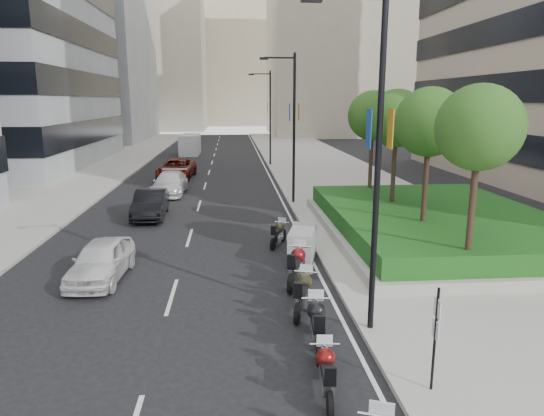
{
  "coord_description": "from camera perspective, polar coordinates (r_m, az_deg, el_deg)",
  "views": [
    {
      "loc": [
        0.55,
        -11.14,
        6.32
      ],
      "look_at": [
        2.15,
        8.1,
        2.0
      ],
      "focal_mm": 32.0,
      "sensor_mm": 36.0,
      "label": 1
    }
  ],
  "objects": [
    {
      "name": "lane_edge",
      "position": [
        41.74,
        -0.37,
        3.91
      ],
      "size": [
        0.12,
        100.0,
        0.01
      ],
      "primitive_type": "cube",
      "color": "silver",
      "rests_on": "ground"
    },
    {
      "name": "hedge",
      "position": [
        23.76,
        18.82,
        -1.13
      ],
      "size": [
        9.4,
        13.4,
        0.8
      ],
      "primitive_type": "cube",
      "color": "#173E11",
      "rests_on": "planter"
    },
    {
      "name": "tree_0",
      "position": [
        17.12,
        23.19,
        8.62
      ],
      "size": [
        2.8,
        2.8,
        6.3
      ],
      "color": "#332319",
      "rests_on": "planter"
    },
    {
      "name": "planter",
      "position": [
        23.91,
        18.72,
        -2.53
      ],
      "size": [
        10.0,
        14.0,
        0.4
      ],
      "primitive_type": "cube",
      "color": "#A2A096",
      "rests_on": "sidewalk_right"
    },
    {
      "name": "car_c",
      "position": [
        33.82,
        -11.92,
        2.86
      ],
      "size": [
        2.28,
        5.22,
        1.49
      ],
      "primitive_type": "imported",
      "rotation": [
        0.0,
        0.0,
        -0.04
      ],
      "color": "silver",
      "rests_on": "ground"
    },
    {
      "name": "lane_centre",
      "position": [
        41.67,
        -7.54,
        3.79
      ],
      "size": [
        0.12,
        100.0,
        0.01
      ],
      "primitive_type": "cube",
      "color": "silver",
      "rests_on": "ground"
    },
    {
      "name": "lamp_post_2",
      "position": [
        47.29,
        -0.4,
        11.1
      ],
      "size": [
        2.34,
        0.45,
        9.0
      ],
      "color": "black",
      "rests_on": "ground"
    },
    {
      "name": "car_d",
      "position": [
        40.69,
        -11.17,
        4.56
      ],
      "size": [
        3.03,
        5.84,
        1.57
      ],
      "primitive_type": "imported",
      "rotation": [
        0.0,
        0.0,
        -0.08
      ],
      "color": "maroon",
      "rests_on": "ground"
    },
    {
      "name": "building_cream_right",
      "position": [
        94.35,
        8.95,
        19.58
      ],
      "size": [
        28.0,
        24.0,
        36.0
      ],
      "primitive_type": "cube",
      "color": "#B7AD93",
      "rests_on": "ground"
    },
    {
      "name": "sidewalk_left",
      "position": [
        43.46,
        -21.53,
        3.47
      ],
      "size": [
        8.0,
        100.0,
        0.15
      ],
      "primitive_type": "cube",
      "color": "#9E9B93",
      "rests_on": "ground"
    },
    {
      "name": "motorcycle_5",
      "position": [
        19.25,
        3.59,
        -4.43
      ],
      "size": [
        1.45,
        2.41,
        1.37
      ],
      "rotation": [
        0.0,
        0.0,
        1.32
      ],
      "color": "black",
      "rests_on": "ground"
    },
    {
      "name": "building_cream_centre",
      "position": [
        131.75,
        -4.31,
        18.11
      ],
      "size": [
        30.0,
        24.0,
        38.0
      ],
      "primitive_type": "cube",
      "color": "#B7AD93",
      "rests_on": "ground"
    },
    {
      "name": "lamp_post_0",
      "position": [
        12.72,
        11.75,
        6.69
      ],
      "size": [
        2.34,
        0.45,
        9.0
      ],
      "color": "black",
      "rests_on": "ground"
    },
    {
      "name": "car_a",
      "position": [
        18.46,
        -19.45,
        -5.82
      ],
      "size": [
        1.91,
        4.26,
        1.42
      ],
      "primitive_type": "imported",
      "rotation": [
        0.0,
        0.0,
        -0.06
      ],
      "color": "silver",
      "rests_on": "ground"
    },
    {
      "name": "ground",
      "position": [
        12.82,
        -6.91,
        -17.03
      ],
      "size": [
        160.0,
        160.0,
        0.0
      ],
      "primitive_type": "plane",
      "color": "black",
      "rests_on": "ground"
    },
    {
      "name": "motorcycle_1",
      "position": [
        11.15,
        6.42,
        -18.74
      ],
      "size": [
        0.67,
        2.01,
        1.0
      ],
      "rotation": [
        0.0,
        0.0,
        1.48
      ],
      "color": "black",
      "rests_on": "ground"
    },
    {
      "name": "car_b",
      "position": [
        27.29,
        -14.11,
        0.46
      ],
      "size": [
        1.7,
        4.6,
        1.5
      ],
      "primitive_type": "imported",
      "rotation": [
        0.0,
        0.0,
        0.03
      ],
      "color": "black",
      "rests_on": "ground"
    },
    {
      "name": "lamp_post_1",
      "position": [
        29.38,
        2.31,
        10.16
      ],
      "size": [
        2.34,
        0.45,
        9.0
      ],
      "color": "black",
      "rests_on": "ground"
    },
    {
      "name": "sidewalk_right",
      "position": [
        42.46,
        6.8,
        4.07
      ],
      "size": [
        10.0,
        100.0,
        0.15
      ],
      "primitive_type": "cube",
      "color": "#9E9B93",
      "rests_on": "ground"
    },
    {
      "name": "motorcycle_3",
      "position": [
        14.93,
        3.66,
        -9.95
      ],
      "size": [
        0.96,
        2.17,
        1.12
      ],
      "rotation": [
        0.0,
        0.0,
        1.24
      ],
      "color": "black",
      "rests_on": "ground"
    },
    {
      "name": "tree_2",
      "position": [
        24.48,
        14.43,
        10.13
      ],
      "size": [
        2.8,
        2.8,
        6.3
      ],
      "color": "#332319",
      "rests_on": "planter"
    },
    {
      "name": "motorcycle_4",
      "position": [
        17.05,
        2.91,
        -6.81
      ],
      "size": [
        1.07,
        2.36,
        1.22
      ],
      "rotation": [
        0.0,
        0.0,
        1.23
      ],
      "color": "black",
      "rests_on": "ground"
    },
    {
      "name": "tree_1",
      "position": [
        20.74,
        18.04,
        9.54
      ],
      "size": [
        2.8,
        2.8,
        6.3
      ],
      "color": "#332319",
      "rests_on": "planter"
    },
    {
      "name": "building_grey_far",
      "position": [
        85.21,
        -22.57,
        17.55
      ],
      "size": [
        22.0,
        26.0,
        30.0
      ],
      "primitive_type": "cube",
      "color": "gray",
      "rests_on": "ground"
    },
    {
      "name": "delivery_van",
      "position": [
        58.12,
        -9.63,
        7.28
      ],
      "size": [
        2.22,
        5.58,
        2.33
      ],
      "rotation": [
        0.0,
        0.0,
        -0.02
      ],
      "color": "silver",
      "rests_on": "ground"
    },
    {
      "name": "motorcycle_6",
      "position": [
        21.43,
        0.77,
        -3.08
      ],
      "size": [
        0.96,
        1.84,
        0.98
      ],
      "rotation": [
        0.0,
        0.0,
        1.15
      ],
      "color": "black",
      "rests_on": "ground"
    },
    {
      "name": "building_cream_left",
      "position": [
        113.18,
        -14.88,
        17.63
      ],
      "size": [
        26.0,
        24.0,
        34.0
      ],
      "primitive_type": "cube",
      "color": "#B7AD93",
      "rests_on": "ground"
    },
    {
      "name": "parking_sign",
      "position": [
        11.19,
        18.66,
        -13.87
      ],
      "size": [
        0.06,
        0.32,
        2.5
      ],
      "color": "black",
      "rests_on": "ground"
    },
    {
      "name": "motorcycle_2",
      "position": [
        12.95,
        5.31,
        -13.56
      ],
      "size": [
        0.78,
        2.32,
        1.16
      ],
      "rotation": [
        0.0,
        0.0,
        1.46
      ],
      "color": "black",
      "rests_on": "ground"
    },
    {
      "name": "tree_3",
      "position": [
        28.29,
        11.77,
        10.55
      ],
      "size": [
        2.8,
        2.8,
        6.3
      ],
      "color": "#332319",
      "rests_on": "planter"
    }
  ]
}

